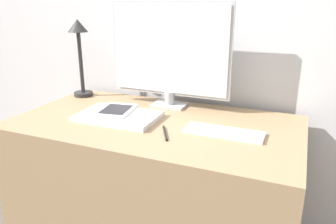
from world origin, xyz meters
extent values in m
cube|color=#997A56|center=(0.00, 0.19, 0.35)|extent=(1.20, 0.65, 0.71)
cube|color=#B7B7BC|center=(-0.02, 0.41, 0.71)|extent=(0.16, 0.11, 0.01)
cylinder|color=#B7B7BC|center=(-0.02, 0.41, 0.75)|extent=(0.04, 0.04, 0.06)
cube|color=#B7B7BC|center=(-0.02, 0.41, 0.98)|extent=(0.58, 0.01, 0.43)
cube|color=white|center=(-0.02, 0.40, 0.98)|extent=(0.55, 0.01, 0.40)
cube|color=silver|center=(0.30, 0.16, 0.71)|extent=(0.30, 0.11, 0.01)
cube|color=silver|center=(0.30, 0.16, 0.72)|extent=(0.28, 0.09, 0.00)
cube|color=silver|center=(-0.16, 0.15, 0.71)|extent=(0.35, 0.23, 0.01)
cube|color=silver|center=(-0.16, 0.15, 0.72)|extent=(0.35, 0.23, 0.01)
cube|color=white|center=(-0.18, 0.18, 0.74)|extent=(0.17, 0.21, 0.01)
cube|color=black|center=(-0.18, 0.18, 0.74)|extent=(0.13, 0.16, 0.00)
cylinder|color=#282828|center=(-0.52, 0.40, 0.72)|extent=(0.10, 0.10, 0.02)
cylinder|color=#282828|center=(-0.52, 0.40, 0.89)|extent=(0.02, 0.02, 0.32)
cone|color=#282828|center=(-0.52, 0.40, 1.07)|extent=(0.10, 0.10, 0.06)
cylinder|color=black|center=(0.10, 0.07, 0.71)|extent=(0.07, 0.13, 0.01)
camera|label=1|loc=(0.55, -0.99, 1.19)|focal=35.00mm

